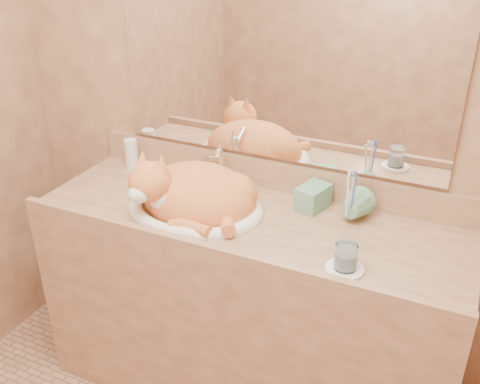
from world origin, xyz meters
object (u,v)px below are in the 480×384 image
at_px(sink_basin, 194,190).
at_px(cat, 192,191).
at_px(vanity_counter, 246,309).
at_px(water_glass, 346,257).
at_px(toothbrush_cup, 349,212).
at_px(soap_dispenser, 304,190).

relative_size(sink_basin, cat, 1.15).
bearing_deg(vanity_counter, water_glass, -22.51).
distance_m(vanity_counter, toothbrush_cup, 0.60).
bearing_deg(soap_dispenser, toothbrush_cup, 13.24).
distance_m(cat, soap_dispenser, 0.41).
bearing_deg(toothbrush_cup, sink_basin, -167.20).
xyz_separation_m(sink_basin, water_glass, (0.62, -0.15, -0.03)).
distance_m(toothbrush_cup, water_glass, 0.28).
height_order(vanity_counter, cat, cat).
height_order(cat, water_glass, cat).
distance_m(cat, water_glass, 0.64).
relative_size(toothbrush_cup, water_glass, 1.35).
distance_m(sink_basin, cat, 0.01).
bearing_deg(water_glass, toothbrush_cup, 103.00).
bearing_deg(soap_dispenser, water_glass, -34.40).
bearing_deg(sink_basin, soap_dispenser, 9.06).
xyz_separation_m(toothbrush_cup, water_glass, (0.06, -0.28, -0.00)).
height_order(cat, soap_dispenser, cat).
xyz_separation_m(vanity_counter, water_glass, (0.41, -0.17, 0.48)).
xyz_separation_m(sink_basin, soap_dispenser, (0.38, 0.13, 0.02)).
bearing_deg(sink_basin, vanity_counter, -4.70).
xyz_separation_m(vanity_counter, soap_dispenser, (0.17, 0.11, 0.52)).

